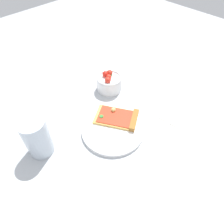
% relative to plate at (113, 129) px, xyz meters
% --- Properties ---
extents(ground_plane, '(2.40, 2.40, 0.00)m').
position_rel_plate_xyz_m(ground_plane, '(0.00, 0.02, -0.01)').
color(ground_plane, '#B2B7BC').
rests_on(ground_plane, ground).
extents(plate, '(0.22, 0.22, 0.01)m').
position_rel_plate_xyz_m(plate, '(0.00, 0.00, 0.00)').
color(plate, white).
rests_on(plate, ground_plane).
extents(pizza_slice_main, '(0.18, 0.16, 0.02)m').
position_rel_plate_xyz_m(pizza_slice_main, '(0.01, -0.05, 0.01)').
color(pizza_slice_main, '#E5B256').
rests_on(pizza_slice_main, plate).
extents(salad_bowl, '(0.10, 0.10, 0.08)m').
position_rel_plate_xyz_m(salad_bowl, '(0.17, -0.15, 0.03)').
color(salad_bowl, white).
rests_on(salad_bowl, ground_plane).
extents(soda_glass, '(0.08, 0.08, 0.14)m').
position_rel_plate_xyz_m(soda_glass, '(0.11, 0.22, 0.06)').
color(soda_glass, silver).
rests_on(soda_glass, ground_plane).
extents(paper_napkin, '(0.14, 0.15, 0.00)m').
position_rel_plate_xyz_m(paper_napkin, '(-0.09, -0.24, -0.01)').
color(paper_napkin, silver).
rests_on(paper_napkin, ground_plane).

